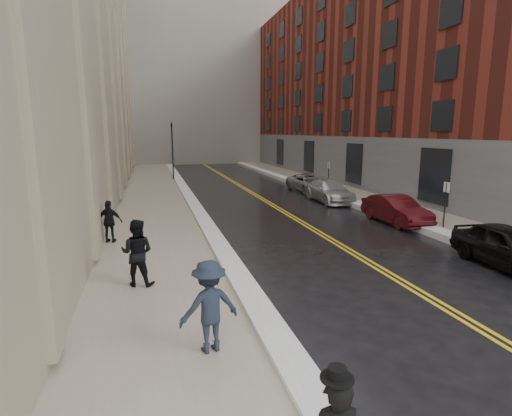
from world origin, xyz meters
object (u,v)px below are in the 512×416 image
car_silver_near (329,191)px  pedestrian_a (137,253)px  car_maroon (396,210)px  car_silver_far (309,183)px  pedestrian_c (110,222)px  car_black (510,247)px  pedestrian_b (209,306)px

car_silver_near → pedestrian_a: (-11.39, -11.93, 0.41)m
car_silver_near → pedestrian_a: pedestrian_a is taller
pedestrian_a → car_silver_near: bearing=-115.2°
car_maroon → car_silver_far: size_ratio=0.89×
car_maroon → pedestrian_c: 13.01m
car_black → car_silver_far: car_black is taller
car_black → pedestrian_c: bearing=158.8°
car_silver_near → pedestrian_a: size_ratio=2.49×
car_silver_far → pedestrian_c: bearing=-142.2°
car_maroon → pedestrian_b: size_ratio=2.24×
car_black → car_silver_near: (-0.23, 13.15, -0.03)m
car_maroon → pedestrian_a: pedestrian_a is taller
car_silver_near → car_maroon: bearing=-85.9°
car_silver_far → pedestrian_c: pedestrian_c is taller
car_silver_far → pedestrian_a: pedestrian_a is taller
car_maroon → car_silver_near: size_ratio=0.88×
car_maroon → pedestrian_c: bearing=-178.4°
car_black → pedestrian_a: pedestrian_a is taller
pedestrian_a → pedestrian_b: (1.45, -3.91, -0.02)m
car_silver_near → car_silver_far: (0.46, 4.38, -0.04)m
pedestrian_b → car_silver_far: bearing=-129.0°
car_silver_far → car_black: bearing=-94.4°
car_black → pedestrian_b: pedestrian_b is taller
car_silver_near → pedestrian_b: size_ratio=2.55×
car_silver_near → car_silver_far: bearing=84.2°
car_black → car_silver_near: size_ratio=0.89×
car_maroon → pedestrian_a: bearing=-156.2°
car_maroon → pedestrian_c: pedestrian_c is taller
car_silver_far → pedestrian_c: size_ratio=2.81×
pedestrian_c → car_silver_far: bearing=-125.1°
car_black → car_silver_near: bearing=95.2°
car_maroon → car_silver_near: 6.54m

